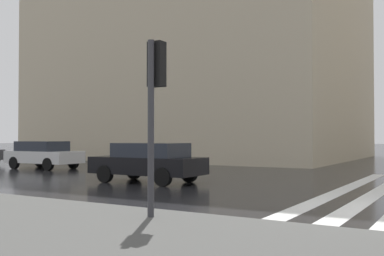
% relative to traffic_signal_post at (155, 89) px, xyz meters
% --- Properties ---
extents(ground_plane, '(220.00, 220.00, 0.00)m').
position_rel_traffic_signal_post_xyz_m(ground_plane, '(3.72, -3.37, -2.51)').
color(ground_plane, black).
extents(haussmann_block_mid, '(18.52, 22.82, 23.24)m').
position_rel_traffic_signal_post_xyz_m(haussmann_block_mid, '(25.48, 13.13, 8.87)').
color(haussmann_block_mid, beige).
rests_on(haussmann_block_mid, ground_plane).
extents(traffic_signal_post, '(0.44, 0.30, 3.26)m').
position_rel_traffic_signal_post_xyz_m(traffic_signal_post, '(0.00, 0.00, 0.00)').
color(traffic_signal_post, '#333338').
rests_on(traffic_signal_post, sidewalk_pavement).
extents(car_black, '(1.85, 4.10, 1.41)m').
position_rel_traffic_signal_post_xyz_m(car_black, '(6.22, 4.75, -1.75)').
color(car_black, black).
rests_on(car_black, ground_plane).
extents(car_white, '(1.85, 4.10, 1.41)m').
position_rel_traffic_signal_post_xyz_m(car_white, '(9.22, 13.64, -1.75)').
color(car_white, silver).
rests_on(car_white, ground_plane).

